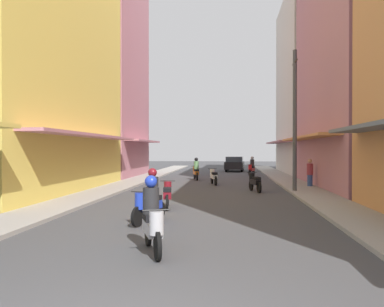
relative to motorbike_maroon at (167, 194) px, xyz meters
The scene contains 17 objects.
ground_plane 8.95m from the motorbike_maroon, 83.15° to the left, with size 102.41×102.41×0.00m, color #424244.
sidewalk_left 9.72m from the motorbike_maroon, 114.05° to the left, with size 1.85×54.55×0.12m, color #9E9991.
sidewalk_right 10.77m from the motorbike_maroon, 55.52° to the left, with size 1.85×54.55×0.12m, color #9E9991.
building_left_mid 11.90m from the motorbike_maroon, 150.64° to the left, with size 7.05×13.73×16.50m.
building_left_far 19.45m from the motorbike_maroon, 116.12° to the left, with size 7.05×8.88×16.29m.
building_right_mid 15.64m from the motorbike_maroon, 40.71° to the left, with size 7.05×12.83×17.79m.
building_right_far 25.09m from the motorbike_maroon, 65.37° to the left, with size 7.05×11.86×15.53m.
motorbike_maroon is the anchor object (origin of this frame).
motorbike_black 6.95m from the motorbike_maroon, 59.71° to the left, with size 0.67×1.77×0.96m.
motorbike_blue 3.04m from the motorbike_maroon, 90.87° to the right, with size 0.76×1.74×1.58m.
motorbike_white 10.04m from the motorbike_maroon, 82.69° to the left, with size 0.64×1.78×0.96m.
motorbike_red 19.17m from the motorbike_maroon, 77.83° to the left, with size 0.71×1.76×1.58m.
motorbike_silver 6.34m from the motorbike_maroon, 83.90° to the right, with size 0.78×1.73×1.58m.
motorbike_orange 13.67m from the motorbike_maroon, 90.52° to the left, with size 0.64×1.78×1.58m.
parked_car 25.51m from the motorbike_maroon, 83.87° to the left, with size 2.05×4.22×1.45m.
pedestrian_foreground 10.50m from the motorbike_maroon, 50.72° to the left, with size 0.34×0.34×1.61m.
utility_pole 8.34m from the motorbike_maroon, 45.70° to the left, with size 0.20×1.20×6.99m.
Camera 1 is at (1.20, -3.99, 2.11)m, focal length 37.49 mm.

